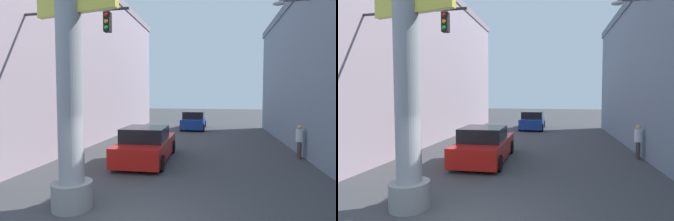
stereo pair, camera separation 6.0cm
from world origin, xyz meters
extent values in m
plane|color=#424244|center=(0.00, 10.00, 0.00)|extent=(86.89, 86.89, 0.00)
cube|color=#9E8C99|center=(-9.72, 12.53, 4.88)|extent=(8.78, 20.21, 9.77)
cylinder|color=#9E9EA3|center=(-1.80, 1.20, 4.27)|extent=(0.65, 0.65, 8.53)
cylinder|color=gray|center=(-1.80, 1.20, 0.35)|extent=(1.04, 1.04, 0.70)
cube|color=#F2E04C|center=(-1.60, 1.20, 5.29)|extent=(2.41, 0.62, 0.56)
cylinder|color=#59595E|center=(6.59, 8.14, 3.73)|extent=(0.16, 0.16, 7.46)
ellipsoid|color=beige|center=(4.66, 8.14, 7.21)|extent=(0.56, 0.28, 0.20)
cylinder|color=#333333|center=(-6.59, 4.06, 3.07)|extent=(0.14, 0.14, 6.14)
cylinder|color=#333333|center=(-3.89, 4.06, 6.04)|extent=(5.41, 0.10, 0.10)
cube|color=black|center=(-1.99, 4.06, 5.59)|extent=(0.24, 0.24, 0.70)
sphere|color=red|center=(-1.99, 3.93, 5.81)|extent=(0.14, 0.14, 0.14)
sphere|color=yellow|center=(-1.99, 3.93, 5.59)|extent=(0.14, 0.14, 0.14)
sphere|color=green|center=(-1.99, 3.93, 5.37)|extent=(0.14, 0.14, 0.14)
cylinder|color=black|center=(-2.22, 8.17, 0.32)|extent=(0.24, 0.65, 0.64)
cylinder|color=black|center=(-0.32, 8.23, 0.32)|extent=(0.24, 0.65, 0.64)
cylinder|color=black|center=(-2.12, 4.86, 0.32)|extent=(0.24, 0.65, 0.64)
cylinder|color=black|center=(-0.22, 4.92, 0.32)|extent=(0.24, 0.65, 0.64)
cube|color=red|center=(-1.22, 6.54, 0.56)|extent=(2.14, 4.79, 0.80)
cube|color=black|center=(-1.21, 6.19, 1.26)|extent=(1.89, 2.04, 0.60)
cylinder|color=black|center=(-1.01, 19.71, 0.32)|extent=(0.22, 0.64, 0.64)
cylinder|color=black|center=(0.81, 19.70, 0.32)|extent=(0.22, 0.64, 0.64)
cylinder|color=black|center=(-1.02, 16.69, 0.32)|extent=(0.22, 0.64, 0.64)
cylinder|color=black|center=(0.80, 16.68, 0.32)|extent=(0.22, 0.64, 0.64)
cube|color=navy|center=(-0.11, 18.19, 0.56)|extent=(1.93, 4.32, 0.80)
cube|color=black|center=(-0.11, 18.19, 1.26)|extent=(1.77, 2.38, 0.60)
cylinder|color=#3F3833|center=(5.73, 8.22, 0.40)|extent=(0.14, 0.14, 0.80)
cylinder|color=#3F3833|center=(5.72, 8.02, 0.40)|extent=(0.14, 0.14, 0.80)
cylinder|color=silver|center=(5.72, 8.12, 1.09)|extent=(0.35, 0.35, 0.58)
sphere|color=tan|center=(5.72, 8.12, 1.49)|extent=(0.22, 0.22, 0.22)
camera|label=1|loc=(1.91, -4.94, 2.96)|focal=28.00mm
camera|label=2|loc=(1.97, -4.93, 2.96)|focal=28.00mm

